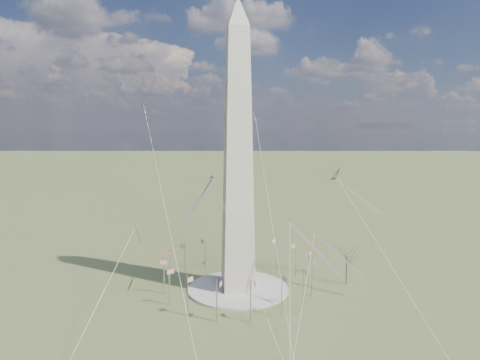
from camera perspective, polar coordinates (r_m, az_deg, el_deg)
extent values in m
plane|color=#596633|center=(158.00, -0.26, -14.40)|extent=(2000.00, 2000.00, 0.00)
cylinder|color=beige|center=(157.85, -0.26, -14.27)|extent=(36.00, 36.00, 0.80)
pyramid|color=beige|center=(151.59, -0.29, 21.57)|extent=(9.90, 9.90, 10.00)
cylinder|color=#B7B9BE|center=(161.31, 9.10, -11.57)|extent=(0.36, 0.36, 13.00)
cube|color=red|center=(160.88, 9.00, -9.64)|extent=(2.40, 0.08, 1.50)
cylinder|color=#B7B9BE|center=(169.80, 7.43, -10.57)|extent=(0.36, 0.36, 13.00)
cube|color=red|center=(169.23, 7.18, -8.76)|extent=(2.25, 0.99, 1.50)
cylinder|color=#B7B9BE|center=(176.19, 4.87, -9.87)|extent=(0.36, 0.36, 13.00)
cube|color=red|center=(175.37, 4.53, -8.15)|extent=(1.75, 1.75, 1.50)
cylinder|color=#B7B9BE|center=(179.80, 1.80, -9.50)|extent=(0.36, 0.36, 13.00)
cube|color=red|center=(178.61, 1.39, -7.84)|extent=(0.99, 2.25, 1.50)
cylinder|color=#B7B9BE|center=(180.23, -1.47, -9.46)|extent=(0.36, 0.36, 13.00)
cube|color=red|center=(178.63, -1.89, -7.84)|extent=(0.08, 2.40, 1.50)
cylinder|color=#B7B9BE|center=(177.44, -4.63, -9.75)|extent=(0.36, 0.36, 13.00)
cube|color=red|center=(175.42, -5.03, -8.15)|extent=(0.99, 2.25, 1.50)
cylinder|color=#B7B9BE|center=(171.73, -7.35, -10.37)|extent=(0.36, 0.36, 13.00)
cube|color=red|center=(169.31, -7.69, -8.76)|extent=(1.75, 1.75, 1.50)
cylinder|color=#B7B9BE|center=(163.71, -9.30, -11.29)|extent=(0.36, 0.36, 13.00)
cube|color=red|center=(160.98, -9.52, -9.64)|extent=(2.25, 0.99, 1.50)
cylinder|color=#B7B9BE|center=(154.36, -10.09, -12.47)|extent=(0.36, 0.36, 13.00)
cube|color=red|center=(151.42, -10.15, -10.75)|extent=(2.40, 0.08, 1.50)
cylinder|color=#B7B9BE|center=(144.97, -9.39, -13.78)|extent=(0.36, 0.36, 13.00)
cube|color=red|center=(142.02, -9.24, -11.95)|extent=(2.25, 0.99, 1.50)
cylinder|color=#B7B9BE|center=(137.13, -7.01, -15.00)|extent=(0.36, 0.36, 13.00)
cube|color=red|center=(134.37, -6.63, -13.04)|extent=(1.75, 1.75, 1.50)
cylinder|color=#B7B9BE|center=(132.37, -3.14, -15.79)|extent=(0.36, 0.36, 13.00)
cube|color=red|center=(130.03, -2.59, -13.70)|extent=(0.99, 2.25, 1.50)
cylinder|color=#B7B9BE|center=(131.78, 1.43, -15.89)|extent=(0.36, 0.36, 13.00)
cube|color=red|center=(130.01, 2.02, -13.71)|extent=(0.08, 2.40, 1.50)
cylinder|color=#B7B9BE|center=(135.51, 5.58, -15.25)|extent=(0.36, 0.36, 13.00)
cube|color=red|center=(134.31, 6.06, -13.04)|extent=(0.99, 2.25, 1.50)
cylinder|color=#B7B9BE|center=(142.68, 8.40, -14.11)|extent=(0.36, 0.36, 13.00)
cube|color=red|center=(141.93, 8.69, -11.96)|extent=(1.75, 1.75, 1.50)
cylinder|color=#B7B9BE|center=(151.81, 9.54, -12.80)|extent=(0.36, 0.36, 13.00)
cube|color=red|center=(151.32, 9.62, -10.75)|extent=(2.25, 0.99, 1.50)
cylinder|color=#4D412E|center=(166.01, 14.01, -11.61)|extent=(0.43, 0.43, 10.48)
cube|color=orange|center=(166.33, 15.72, -2.09)|extent=(13.12, 11.70, 12.02)
cube|color=orange|center=(164.27, 15.49, -2.19)|extent=(13.12, 11.70, 12.02)
cube|color=navy|center=(146.80, -13.50, -5.57)|extent=(2.02, 2.99, 2.29)
cube|color=red|center=(147.67, -13.46, -7.00)|extent=(2.00, 2.45, 7.92)
cube|color=red|center=(136.79, 9.88, -8.95)|extent=(11.09, 16.98, 12.36)
cube|color=red|center=(146.30, -5.41, -2.54)|extent=(9.89, 15.41, 11.14)
cube|color=red|center=(155.39, 13.14, -9.80)|extent=(13.12, 14.27, 11.77)
cube|color=red|center=(175.56, -12.73, 9.81)|extent=(1.42, 2.13, 1.67)
cube|color=red|center=(175.48, -12.72, 9.22)|extent=(1.01, 1.33, 3.83)
cube|color=silver|center=(189.77, 1.94, 8.94)|extent=(1.36, 1.99, 1.53)
cube|color=silver|center=(189.73, 1.94, 8.43)|extent=(1.01, 1.19, 3.51)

